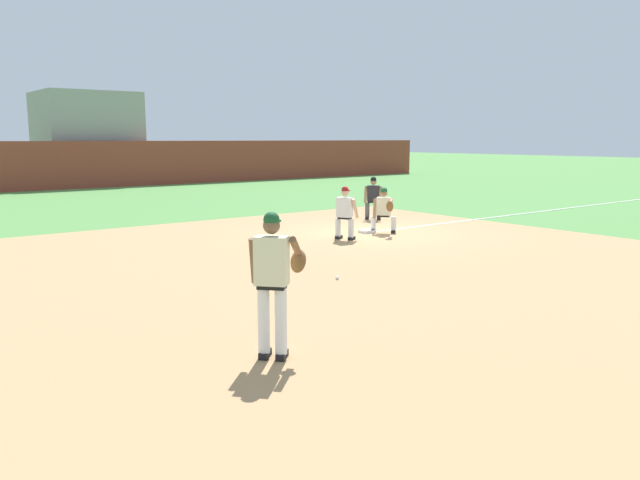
{
  "coord_description": "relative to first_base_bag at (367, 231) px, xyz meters",
  "views": [
    {
      "loc": [
        -12.11,
        -13.47,
        2.73
      ],
      "look_at": [
        -5.62,
        -5.03,
        1.0
      ],
      "focal_mm": 35.0,
      "sensor_mm": 36.0,
      "label": 1
    }
  ],
  "objects": [
    {
      "name": "ground_plane",
      "position": [
        0.0,
        0.0,
        -0.04
      ],
      "size": [
        160.0,
        160.0,
        0.0
      ],
      "primitive_type": "plane",
      "color": "#518942"
    },
    {
      "name": "infield_dirt_patch",
      "position": [
        -4.01,
        -3.59,
        -0.04
      ],
      "size": [
        18.0,
        18.0,
        0.01
      ],
      "primitive_type": "cube",
      "color": "tan",
      "rests_on": "ground"
    },
    {
      "name": "foul_line_stripe",
      "position": [
        8.73,
        0.0,
        -0.04
      ],
      "size": [
        17.47,
        0.1,
        0.0
      ],
      "primitive_type": "cube",
      "color": "white",
      "rests_on": "ground"
    },
    {
      "name": "first_base_bag",
      "position": [
        0.0,
        0.0,
        0.0
      ],
      "size": [
        0.38,
        0.38,
        0.09
      ],
      "primitive_type": "cube",
      "color": "white",
      "rests_on": "ground"
    },
    {
      "name": "baseball",
      "position": [
        -4.58,
        -4.23,
        -0.01
      ],
      "size": [
        0.07,
        0.07,
        0.07
      ],
      "primitive_type": "sphere",
      "color": "white",
      "rests_on": "ground"
    },
    {
      "name": "pitcher",
      "position": [
        -7.98,
        -7.17,
        1.01
      ],
      "size": [
        0.85,
        0.56,
        1.86
      ],
      "color": "black",
      "rests_on": "ground"
    },
    {
      "name": "first_baseman",
      "position": [
        0.36,
        -0.32,
        0.69
      ],
      "size": [
        0.77,
        1.07,
        1.34
      ],
      "color": "black",
      "rests_on": "ground"
    },
    {
      "name": "baserunner",
      "position": [
        -1.3,
        -0.53,
        0.75
      ],
      "size": [
        0.59,
        0.67,
        1.46
      ],
      "color": "black",
      "rests_on": "ground"
    },
    {
      "name": "umpire",
      "position": [
        2.22,
        2.18,
        0.75
      ],
      "size": [
        0.67,
        0.68,
        1.46
      ],
      "color": "black",
      "rests_on": "ground"
    },
    {
      "name": "outfield_wall",
      "position": [
        0.0,
        22.0,
        1.26
      ],
      "size": [
        48.0,
        0.5,
        2.6
      ],
      "color": "brown",
      "rests_on": "ground"
    },
    {
      "name": "stadium_seating_block",
      "position": [
        0.0,
        25.32,
        2.7
      ],
      "size": [
        5.39,
        5.05,
        5.45
      ],
      "color": "gray",
      "rests_on": "ground"
    }
  ]
}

